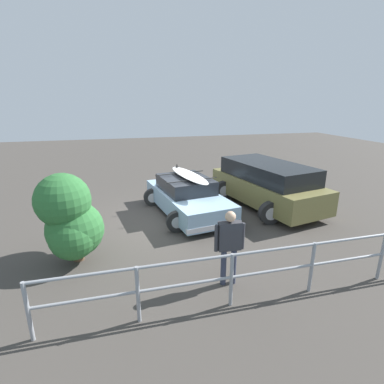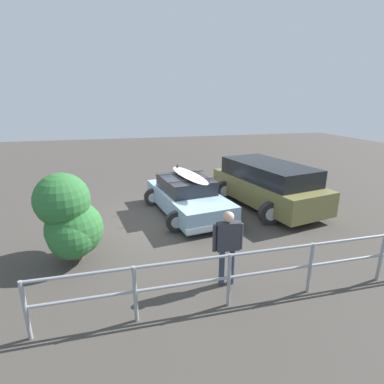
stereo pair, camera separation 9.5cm
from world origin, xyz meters
name	(u,v)px [view 2 (the right image)]	position (x,y,z in m)	size (l,w,h in m)	color
ground_plane	(167,219)	(0.00, 0.00, -0.01)	(44.00, 44.00, 0.02)	#423D38
sedan_car	(187,196)	(-0.77, -0.39, 0.60)	(2.77, 4.29, 1.52)	#8CADC6
suv_car	(267,184)	(-3.73, -0.35, 0.85)	(3.16, 4.89, 1.62)	brown
person_bystander	(228,242)	(-0.62, 3.87, 0.99)	(0.64, 0.22, 1.65)	#33384C
railing_fence	(311,260)	(-2.14, 4.54, 0.73)	(10.45, 0.09, 1.09)	gray
bush_near_left	(70,220)	(2.64, 2.05, 1.07)	(1.48, 1.75, 2.21)	brown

